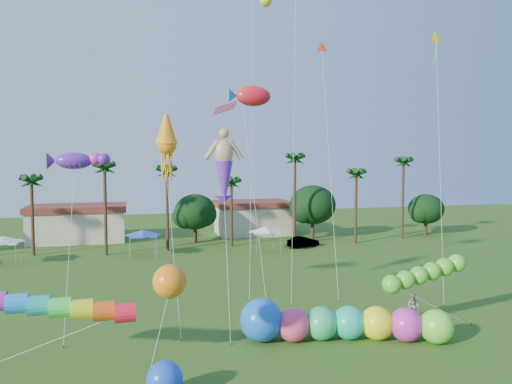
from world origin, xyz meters
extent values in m
cylinder|color=#3A2819|center=(-18.00, 41.00, 4.25)|extent=(0.36, 0.36, 8.50)
cylinder|color=#3A2819|center=(-10.00, 39.00, 5.00)|extent=(0.36, 0.36, 10.00)
cylinder|color=#3A2819|center=(-3.00, 40.00, 4.75)|extent=(0.36, 0.36, 9.50)
cylinder|color=#3A2819|center=(5.00, 41.00, 4.00)|extent=(0.36, 0.36, 8.00)
cylinder|color=#3A2819|center=(13.00, 40.00, 5.50)|extent=(0.36, 0.36, 11.00)
cylinder|color=#3A2819|center=(21.00, 39.00, 4.50)|extent=(0.36, 0.36, 9.00)
cylinder|color=#3A2819|center=(29.00, 41.00, 5.25)|extent=(0.36, 0.36, 10.50)
sphere|color=#113814|center=(1.00, 45.00, 4.03)|extent=(5.46, 5.46, 5.46)
sphere|color=#113814|center=(17.00, 44.00, 4.65)|extent=(6.30, 6.30, 6.30)
sphere|color=#113814|center=(34.00, 43.00, 3.72)|extent=(5.04, 5.04, 5.04)
cube|color=beige|center=(-14.00, 50.00, 2.00)|extent=(12.00, 7.00, 4.00)
cube|color=beige|center=(10.00, 50.00, 2.00)|extent=(10.00, 7.00, 4.00)
pyramid|color=white|center=(-20.00, 36.00, 2.75)|extent=(3.00, 3.00, 0.60)
pyramid|color=blue|center=(-6.00, 37.00, 2.75)|extent=(3.00, 3.00, 0.60)
pyramid|color=white|center=(8.00, 36.00, 2.75)|extent=(3.00, 3.00, 0.60)
imported|color=#4C4C54|center=(13.48, 38.08, 0.66)|extent=(4.24, 2.44, 1.32)
imported|color=gray|center=(11.35, 10.30, 0.85)|extent=(1.02, 1.05, 1.71)
sphere|color=#FF4378|center=(1.88, 8.31, 1.03)|extent=(2.05, 2.05, 2.05)
sphere|color=#2DC26B|center=(3.61, 8.13, 1.03)|extent=(2.05, 2.05, 2.05)
sphere|color=#1CC6A4|center=(5.30, 7.81, 1.03)|extent=(2.05, 2.05, 2.05)
sphere|color=#FBFA19|center=(6.93, 7.29, 1.03)|extent=(2.05, 2.05, 2.05)
sphere|color=#D431B4|center=(8.51, 6.60, 1.03)|extent=(2.05, 2.05, 2.05)
sphere|color=#69F135|center=(10.07, 5.83, 1.03)|extent=(2.05, 2.05, 2.05)
sphere|color=blue|center=(0.02, 8.84, 1.31)|extent=(3.24, 3.24, 2.62)
sphere|color=blue|center=(-6.20, 3.15, 0.85)|extent=(1.70, 1.70, 1.70)
cylinder|color=#FA1B33|center=(-9.80, 6.66, 3.07)|extent=(7.57, 2.17, 1.01)
cylinder|color=silver|center=(-11.74, 7.60, 1.53)|extent=(7.64, 1.90, 3.09)
ellipsoid|color=#59CB2D|center=(8.31, 8.04, 3.16)|extent=(6.42, 3.55, 1.41)
cylinder|color=silver|center=(11.27, 8.01, 1.58)|extent=(5.94, 0.07, 3.18)
cylinder|color=brown|center=(14.23, 7.99, 0.08)|extent=(0.08, 0.08, 0.16)
sphere|color=orange|center=(-5.81, 4.38, 5.15)|extent=(1.78, 1.78, 1.65)
cylinder|color=silver|center=(-6.50, 3.78, 2.57)|extent=(1.41, 1.22, 5.15)
cylinder|color=silver|center=(-1.68, 10.73, 5.13)|extent=(0.48, 4.13, 10.28)
cylinder|color=brown|center=(-1.91, 8.68, 0.08)|extent=(0.08, 0.08, 0.16)
ellipsoid|color=red|center=(2.20, 19.15, 15.99)|extent=(4.46, 2.93, 1.77)
cylinder|color=silver|center=(2.06, 16.57, 8.00)|extent=(0.30, 5.18, 16.00)
cylinder|color=brown|center=(1.92, 14.00, 0.08)|extent=(0.08, 0.08, 0.16)
cylinder|color=silver|center=(2.27, 20.11, 13.86)|extent=(2.00, 6.52, 27.73)
cylinder|color=brown|center=(1.28, 16.86, 0.08)|extent=(0.08, 0.08, 0.16)
cone|color=orange|center=(-5.08, 14.24, 11.94)|extent=(1.83, 1.83, 4.22)
cylinder|color=silver|center=(-4.88, 12.11, 5.97)|extent=(0.41, 4.28, 11.95)
cylinder|color=brown|center=(-4.69, 9.98, 0.08)|extent=(0.08, 0.08, 0.16)
ellipsoid|color=#6122AC|center=(-11.07, 15.63, 10.90)|extent=(4.24, 2.60, 1.58)
cylinder|color=silver|center=(-11.28, 13.19, 5.45)|extent=(0.44, 4.91, 10.91)
cylinder|color=brown|center=(-11.48, 10.74, 0.08)|extent=(0.08, 0.08, 0.16)
cone|color=#CA4216|center=(8.37, 20.09, 20.30)|extent=(1.10, 0.33, 1.09)
cylinder|color=silver|center=(8.15, 17.61, 10.15)|extent=(0.45, 4.98, 20.31)
cylinder|color=brown|center=(7.94, 15.13, 0.08)|extent=(0.08, 0.08, 0.16)
cone|color=yellow|center=(16.76, 16.36, 20.76)|extent=(1.30, 0.37, 1.28)
cylinder|color=silver|center=(15.93, 14.23, 10.38)|extent=(1.69, 4.28, 20.77)
cylinder|color=brown|center=(15.10, 12.11, 0.08)|extent=(0.08, 0.08, 0.16)
cylinder|color=silver|center=(4.84, 16.91, 14.15)|extent=(1.58, 3.73, 28.29)
cylinder|color=brown|center=(4.06, 15.06, 0.08)|extent=(0.08, 0.08, 0.16)
camera|label=1|loc=(-7.82, -19.64, 11.14)|focal=35.00mm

